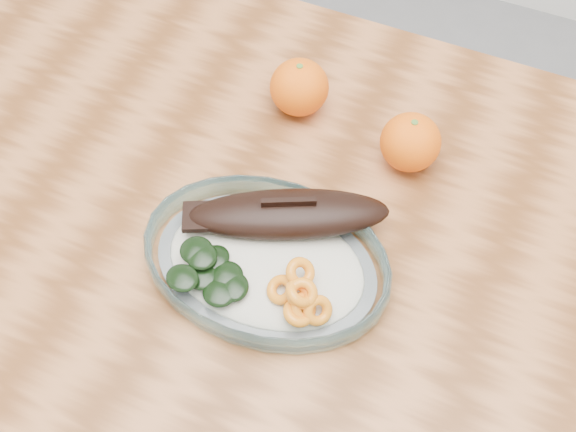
{
  "coord_description": "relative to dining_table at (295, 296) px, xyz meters",
  "views": [
    {
      "loc": [
        0.16,
        -0.39,
        1.44
      ],
      "look_at": [
        -0.02,
        0.03,
        0.77
      ],
      "focal_mm": 45.0,
      "sensor_mm": 36.0,
      "label": 1
    }
  ],
  "objects": [
    {
      "name": "dining_table",
      "position": [
        0.0,
        0.0,
        0.0
      ],
      "size": [
        1.2,
        0.8,
        0.75
      ],
      "color": "brown",
      "rests_on": "ground"
    },
    {
      "name": "plated_meal",
      "position": [
        -0.02,
        -0.03,
        0.12
      ],
      "size": [
        0.52,
        0.52,
        0.08
      ],
      "rotation": [
        0.0,
        0.0,
        0.04
      ],
      "color": "white",
      "rests_on": "dining_table"
    },
    {
      "name": "orange_left",
      "position": [
        -0.08,
        0.21,
        0.14
      ],
      "size": [
        0.07,
        0.07,
        0.07
      ],
      "primitive_type": "sphere",
      "color": "#F95605",
      "rests_on": "dining_table"
    },
    {
      "name": "orange_right",
      "position": [
        0.07,
        0.18,
        0.14
      ],
      "size": [
        0.07,
        0.07,
        0.07
      ],
      "primitive_type": "sphere",
      "color": "#F95605",
      "rests_on": "dining_table"
    }
  ]
}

